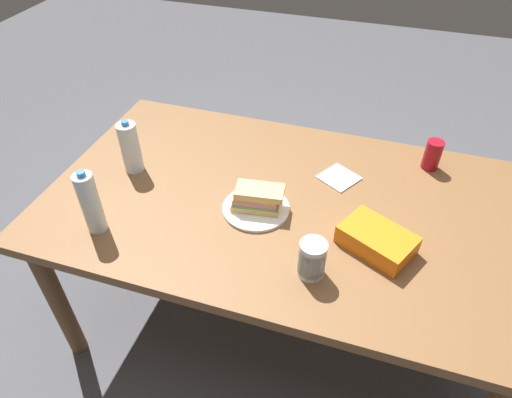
% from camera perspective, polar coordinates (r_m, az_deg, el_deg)
% --- Properties ---
extents(ground_plane, '(8.00, 8.00, 0.00)m').
position_cam_1_polar(ground_plane, '(2.20, 2.52, -14.39)').
color(ground_plane, '#4C4C51').
extents(dining_table, '(1.73, 1.03, 0.72)m').
position_cam_1_polar(dining_table, '(1.71, 3.15, -2.02)').
color(dining_table, brown).
rests_on(dining_table, ground_plane).
extents(paper_plate, '(0.24, 0.24, 0.01)m').
position_cam_1_polar(paper_plate, '(1.61, -0.00, -1.18)').
color(paper_plate, white).
rests_on(paper_plate, dining_table).
extents(sandwich, '(0.19, 0.12, 0.08)m').
position_cam_1_polar(sandwich, '(1.58, 0.15, 0.11)').
color(sandwich, '#DBB26B').
rests_on(sandwich, paper_plate).
extents(soda_can_red, '(0.07, 0.07, 0.12)m').
position_cam_1_polar(soda_can_red, '(1.90, 21.55, 5.26)').
color(soda_can_red, maroon).
rests_on(soda_can_red, dining_table).
extents(chip_bag, '(0.27, 0.24, 0.07)m').
position_cam_1_polar(chip_bag, '(1.51, 15.13, -5.05)').
color(chip_bag, orange).
rests_on(chip_bag, dining_table).
extents(water_bottle_tall, '(0.07, 0.07, 0.22)m').
position_cam_1_polar(water_bottle_tall, '(1.80, -15.64, 6.41)').
color(water_bottle_tall, silver).
rests_on(water_bottle_tall, dining_table).
extents(plastic_cup_stack, '(0.08, 0.08, 0.13)m').
position_cam_1_polar(plastic_cup_stack, '(1.37, 7.16, -7.60)').
color(plastic_cup_stack, silver).
rests_on(plastic_cup_stack, dining_table).
extents(water_bottle_spare, '(0.07, 0.07, 0.25)m').
position_cam_1_polar(water_bottle_spare, '(1.56, -20.33, -0.48)').
color(water_bottle_spare, silver).
rests_on(water_bottle_spare, dining_table).
extents(paper_napkin, '(0.18, 0.18, 0.01)m').
position_cam_1_polar(paper_napkin, '(1.78, 10.50, 2.69)').
color(paper_napkin, white).
rests_on(paper_napkin, dining_table).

